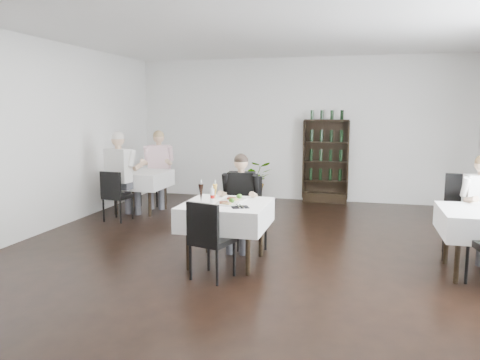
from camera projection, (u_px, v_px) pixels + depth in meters
The scene contains 19 objects.
room_shell at pixel (250, 144), 5.59m from camera, with size 9.00×9.00×9.00m.
wine_shelf at pixel (326, 162), 9.67m from camera, with size 0.90×0.28×1.75m.
main_table at pixel (226, 215), 5.79m from camera, with size 1.03×1.03×0.77m.
left_table at pixel (140, 179), 8.78m from camera, with size 0.98×0.98×0.77m.
potted_tree at pixel (254, 181), 9.92m from camera, with size 0.77×0.67×0.85m, color #25591E.
main_chair_far at pixel (248, 207), 6.58m from camera, with size 0.59×0.59×0.97m.
main_chair_near at pixel (209, 236), 5.21m from camera, with size 0.51×0.51×0.90m.
left_chair_far at pixel (155, 178), 9.51m from camera, with size 0.47×0.47×0.94m.
left_chair_near at pixel (115, 193), 8.01m from camera, with size 0.45×0.45×0.88m.
right_chair_far at pixel (464, 211), 6.06m from camera, with size 0.56×0.56×1.07m.
diner_main at pixel (240, 195), 6.36m from camera, with size 0.51×0.51×1.32m.
diner_left_far at pixel (158, 163), 9.25m from camera, with size 0.62×0.65×1.51m.
diner_left_near at pixel (122, 168), 8.24m from camera, with size 0.62×0.64×1.54m.
plate_far at pixel (235, 199), 5.92m from camera, with size 0.29×0.29×0.08m.
plate_near at pixel (227, 203), 5.65m from camera, with size 0.27×0.27×0.08m.
pilsner_dark at pixel (201, 193), 5.79m from camera, with size 0.07×0.07×0.28m.
pilsner_lager at pixel (215, 192), 5.93m from camera, with size 0.06×0.06×0.26m.
coke_bottle at pixel (212, 196), 5.78m from camera, with size 0.05×0.05×0.21m.
napkin_cutlery at pixel (240, 207), 5.49m from camera, with size 0.24×0.22×0.02m.
Camera 1 is at (1.28, -5.45, 1.89)m, focal length 35.00 mm.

